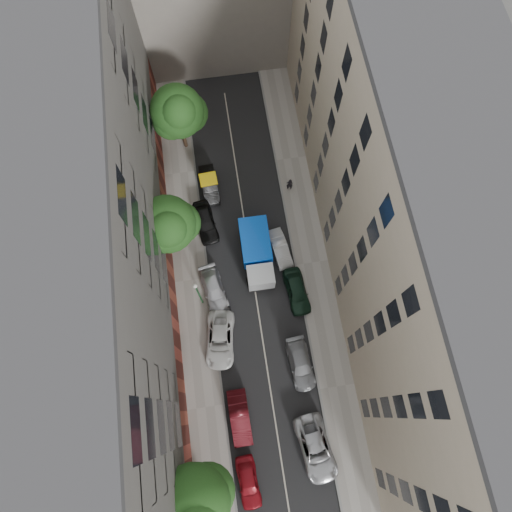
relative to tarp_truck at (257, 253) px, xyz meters
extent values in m
plane|color=#4C4C49|center=(-0.60, -1.17, -1.57)|extent=(120.00, 120.00, 0.00)
cube|color=black|center=(-0.60, -1.17, -1.56)|extent=(8.00, 44.00, 0.02)
cube|color=gray|center=(-6.10, -1.17, -1.50)|extent=(3.00, 44.00, 0.15)
cube|color=gray|center=(4.90, -1.17, -1.50)|extent=(3.00, 44.00, 0.15)
cube|color=#514F4C|center=(-11.60, -1.17, 8.43)|extent=(8.00, 44.00, 20.00)
cube|color=tan|center=(10.40, -1.17, 8.43)|extent=(8.00, 44.00, 20.00)
cube|color=black|center=(0.00, -0.11, -0.95)|extent=(2.48, 6.20, 0.34)
cube|color=#ACAFB1|center=(0.00, -2.29, 0.08)|extent=(2.31, 1.86, 1.94)
cube|color=blue|center=(0.00, 0.92, 0.25)|extent=(2.57, 4.15, 2.06)
cylinder|color=black|center=(-1.09, -2.29, -1.09)|extent=(0.32, 0.96, 0.96)
cylinder|color=black|center=(1.09, -2.29, -1.09)|extent=(0.32, 0.96, 0.96)
cylinder|color=black|center=(-1.09, 1.72, -1.09)|extent=(0.32, 0.96, 0.96)
cylinder|color=black|center=(1.09, 1.72, -1.09)|extent=(0.32, 0.96, 0.96)
imported|color=maroon|center=(-3.40, -18.17, -0.91)|extent=(1.80, 3.99, 1.33)
imported|color=#4D0F15|center=(-3.40, -13.39, -0.85)|extent=(1.63, 4.45, 1.45)
imported|color=silver|center=(-4.20, -6.97, -0.87)|extent=(3.07, 5.34, 1.40)
imported|color=silver|center=(-4.20, -2.54, -0.92)|extent=(2.56, 4.74, 1.30)
imported|color=black|center=(-4.20, 4.00, -0.83)|extent=(2.36, 4.57, 1.49)
imported|color=black|center=(-3.40, 7.83, -0.89)|extent=(1.71, 4.23, 1.36)
imported|color=#B2B3B7|center=(2.20, -16.55, -0.84)|extent=(3.11, 5.56, 1.47)
imported|color=gray|center=(2.20, -9.97, -0.92)|extent=(2.14, 4.60, 1.30)
imported|color=black|center=(3.00, -3.77, -0.84)|extent=(2.09, 4.46, 1.48)
imported|color=silver|center=(2.20, 0.43, -0.94)|extent=(1.99, 4.05, 1.28)
cylinder|color=#382619|center=(-6.91, -18.09, 0.17)|extent=(0.36, 0.36, 3.18)
cylinder|color=#382619|center=(-6.91, -18.09, 2.89)|extent=(0.24, 0.24, 2.27)
sphere|color=#1C4517|center=(-6.91, -18.09, 5.12)|extent=(4.99, 4.99, 4.99)
sphere|color=#1C4517|center=(-6.01, -17.69, 4.03)|extent=(3.74, 3.74, 3.74)
sphere|color=#1C4517|center=(-7.61, -18.59, 4.49)|extent=(3.49, 3.49, 3.49)
cylinder|color=#382619|center=(-7.00, 1.99, -0.04)|extent=(0.36, 0.36, 2.78)
cylinder|color=#382619|center=(-7.00, 1.99, 2.34)|extent=(0.24, 0.24, 1.98)
sphere|color=#1C4517|center=(-7.00, 1.99, 4.29)|extent=(4.77, 4.77, 4.77)
sphere|color=#1C4517|center=(-6.10, 2.39, 3.33)|extent=(3.57, 3.57, 3.57)
sphere|color=#1C4517|center=(-7.70, 1.49, 3.73)|extent=(3.34, 3.34, 3.34)
sphere|color=#1C4517|center=(-6.80, 1.19, 5.32)|extent=(3.10, 3.10, 3.10)
cylinder|color=#382619|center=(-5.20, 12.83, -0.11)|extent=(0.36, 0.36, 2.63)
cylinder|color=#382619|center=(-5.20, 12.83, 2.15)|extent=(0.24, 0.24, 1.88)
sphere|color=#1C4517|center=(-5.20, 12.83, 3.99)|extent=(4.84, 4.84, 4.84)
sphere|color=#1C4517|center=(-4.30, 13.23, 3.09)|extent=(3.63, 3.63, 3.63)
sphere|color=#1C4517|center=(-5.90, 12.33, 3.46)|extent=(3.39, 3.39, 3.39)
sphere|color=#1C4517|center=(-5.00, 12.03, 4.97)|extent=(3.14, 3.14, 3.14)
cylinder|color=#175224|center=(-5.34, -3.37, 1.23)|extent=(0.14, 0.14, 5.32)
sphere|color=silver|center=(-5.34, -3.37, 3.98)|extent=(0.36, 0.36, 0.36)
imported|color=black|center=(4.15, 6.57, -0.60)|extent=(0.66, 0.49, 1.66)
camera|label=1|loc=(-2.07, -13.29, 37.98)|focal=32.00mm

